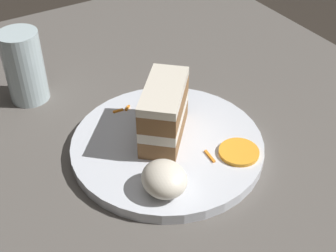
{
  "coord_description": "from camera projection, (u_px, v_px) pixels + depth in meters",
  "views": [
    {
      "loc": [
        0.47,
        -0.26,
        0.51
      ],
      "look_at": [
        0.0,
        0.02,
        0.07
      ],
      "focal_mm": 50.0,
      "sensor_mm": 36.0,
      "label": 1
    }
  ],
  "objects": [
    {
      "name": "drinking_glass",
      "position": [
        25.0,
        71.0,
        0.81
      ],
      "size": [
        0.07,
        0.07,
        0.13
      ],
      "color": "silver",
      "rests_on": "dining_table"
    },
    {
      "name": "cream_dollop",
      "position": [
        164.0,
        179.0,
        0.63
      ],
      "size": [
        0.07,
        0.06,
        0.04
      ],
      "primitive_type": "ellipsoid",
      "color": "silver",
      "rests_on": "plate"
    },
    {
      "name": "cake_slice",
      "position": [
        164.0,
        112.0,
        0.71
      ],
      "size": [
        0.13,
        0.12,
        0.09
      ],
      "rotation": [
        0.0,
        0.0,
        3.99
      ],
      "color": "brown",
      "rests_on": "plate"
    },
    {
      "name": "carrot_shreds_scatter",
      "position": [
        160.0,
        123.0,
        0.76
      ],
      "size": [
        0.19,
        0.08,
        0.0
      ],
      "color": "orange",
      "rests_on": "plate"
    },
    {
      "name": "plate",
      "position": [
        168.0,
        146.0,
        0.73
      ],
      "size": [
        0.3,
        0.3,
        0.02
      ],
      "primitive_type": "cylinder",
      "color": "silver",
      "rests_on": "dining_table"
    },
    {
      "name": "dining_table",
      "position": [
        155.0,
        160.0,
        0.73
      ],
      "size": [
        1.16,
        1.01,
        0.02
      ],
      "primitive_type": "cube",
      "color": "#56514C",
      "rests_on": "ground"
    },
    {
      "name": "orange_garnish",
      "position": [
        239.0,
        152.0,
        0.7
      ],
      "size": [
        0.06,
        0.06,
        0.01
      ],
      "primitive_type": "cylinder",
      "color": "orange",
      "rests_on": "plate"
    },
    {
      "name": "ground_plane",
      "position": [
        156.0,
        165.0,
        0.74
      ],
      "size": [
        6.0,
        6.0,
        0.0
      ],
      "primitive_type": "plane",
      "color": "black",
      "rests_on": "ground"
    }
  ]
}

